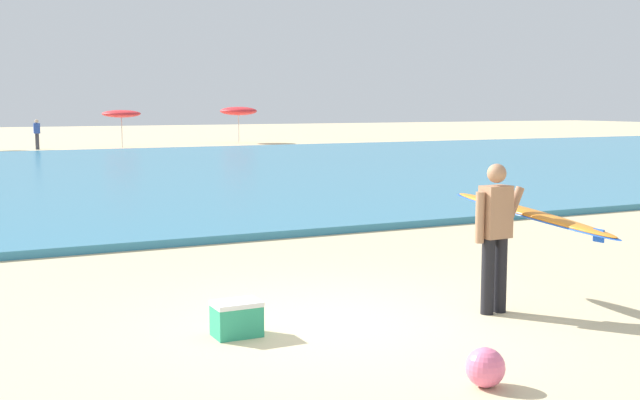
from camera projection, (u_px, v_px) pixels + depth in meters
name	position (u px, v px, depth m)	size (l,w,h in m)	color
ground_plane	(337.00, 322.00, 8.92)	(160.00, 160.00, 0.00)	beige
sea	(62.00, 176.00, 26.16)	(120.00, 28.00, 0.14)	teal
surfer_with_board	(513.00, 223.00, 9.33)	(1.02, 2.70, 1.73)	black
beach_umbrella_2	(121.00, 114.00, 43.87)	(2.07, 2.07, 2.06)	beige
beach_umbrella_3	(238.00, 111.00, 49.28)	(2.25, 2.26, 2.21)	beige
beachgoer_near_row_mid	(37.00, 133.00, 42.21)	(0.32, 0.20, 1.58)	#383842
beach_ball	(485.00, 367.00, 6.87)	(0.34, 0.34, 0.34)	pink
cooler_box	(237.00, 318.00, 8.38)	(0.49, 0.35, 0.37)	#2D9E75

